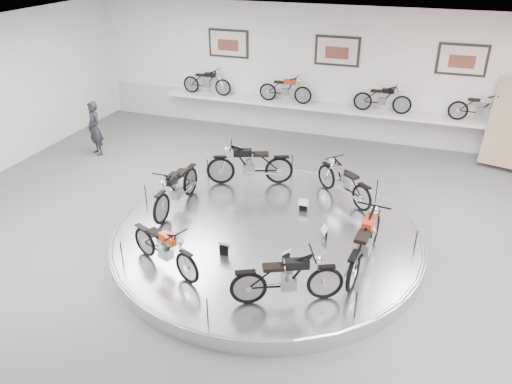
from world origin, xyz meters
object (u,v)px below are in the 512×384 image
(display_platform, at_px, (266,237))
(bike_b, at_px, (250,164))
(bike_a, at_px, (344,181))
(shelf, at_px, (331,109))
(bike_d, at_px, (165,247))
(bike_c, at_px, (176,188))
(visitor, at_px, (95,128))
(bike_e, at_px, (287,278))
(bike_f, at_px, (365,242))

(display_platform, xyz_separation_m, bike_b, (-1.09, 1.99, 0.68))
(bike_a, bearing_deg, shelf, -34.67)
(display_platform, xyz_separation_m, bike_d, (-1.34, -1.84, 0.60))
(bike_c, height_order, bike_d, bike_c)
(shelf, xyz_separation_m, bike_d, (-1.34, -8.24, -0.25))
(display_platform, xyz_separation_m, visitor, (-6.22, 2.94, 0.65))
(display_platform, bearing_deg, visitor, 154.71)
(bike_e, bearing_deg, bike_b, 92.54)
(bike_d, height_order, bike_e, bike_e)
(bike_a, bearing_deg, bike_b, 38.84)
(visitor, bearing_deg, bike_d, -14.43)
(display_platform, xyz_separation_m, bike_c, (-2.20, 0.28, 0.66))
(bike_b, bearing_deg, shelf, -123.96)
(display_platform, bearing_deg, shelf, 90.00)
(display_platform, distance_m, bike_d, 2.36)
(bike_d, bearing_deg, display_platform, 76.90)
(bike_c, relative_size, bike_f, 0.94)
(shelf, height_order, bike_a, bike_a)
(bike_c, bearing_deg, bike_d, 21.86)
(shelf, distance_m, bike_d, 8.35)
(bike_a, distance_m, bike_e, 3.95)
(bike_c, bearing_deg, bike_e, 54.47)
(display_platform, relative_size, bike_f, 3.45)
(shelf, xyz_separation_m, bike_c, (-2.20, -6.12, -0.19))
(display_platform, height_order, visitor, visitor)
(bike_c, bearing_deg, bike_b, 146.69)
(bike_a, xyz_separation_m, visitor, (-7.45, 0.99, 0.03))
(bike_b, height_order, bike_f, bike_f)
(visitor, bearing_deg, bike_a, 22.38)
(display_platform, height_order, bike_f, bike_f)
(bike_c, bearing_deg, bike_f, 78.18)
(display_platform, height_order, bike_b, bike_b)
(bike_f, bearing_deg, bike_c, 84.50)
(bike_f, bearing_deg, bike_a, 24.46)
(bike_f, bearing_deg, display_platform, 80.03)
(bike_f, xyz_separation_m, visitor, (-8.29, 3.54, -0.05))
(display_platform, distance_m, bike_f, 2.26)
(shelf, height_order, visitor, visitor)
(visitor, bearing_deg, bike_c, -3.53)
(bike_a, height_order, bike_d, bike_a)
(bike_a, relative_size, bike_f, 0.86)
(bike_c, xyz_separation_m, bike_e, (3.22, -2.28, -0.04))
(bike_b, relative_size, bike_d, 1.17)
(bike_d, bearing_deg, bike_a, 78.92)
(bike_a, relative_size, bike_c, 0.91)
(shelf, relative_size, bike_c, 6.29)
(bike_b, bearing_deg, visitor, -30.54)
(shelf, relative_size, visitor, 6.91)
(bike_e, xyz_separation_m, visitor, (-7.23, 4.94, 0.02))
(display_platform, distance_m, visitor, 6.91)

